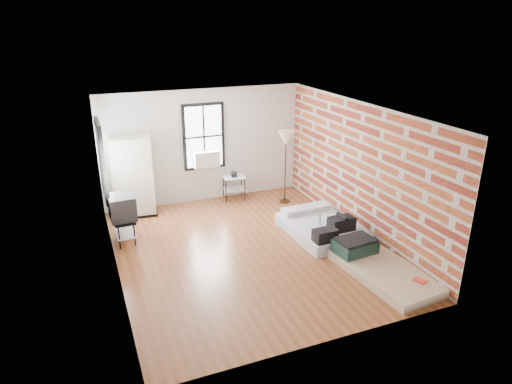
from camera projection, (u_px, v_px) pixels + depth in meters
name	position (u px, v px, depth m)	size (l,w,h in m)	color
ground	(248.00, 250.00, 9.15)	(6.00, 6.00, 0.00)	brown
room_shell	(251.00, 161.00, 8.92)	(5.02, 6.02, 2.80)	silver
mattress_main	(322.00, 227.00, 9.77)	(1.41, 1.88, 0.59)	silver
mattress_bare	(378.00, 266.00, 8.32)	(1.25, 2.13, 0.44)	#C6AD8F
wardrobe	(133.00, 177.00, 10.48)	(1.00, 0.65, 1.88)	black
side_table	(234.00, 181.00, 11.56)	(0.60, 0.51, 0.72)	black
floor_lamp	(286.00, 141.00, 10.99)	(0.39, 0.39, 1.83)	black
tv_stand	(122.00, 209.00, 9.26)	(0.53, 0.74, 1.02)	black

